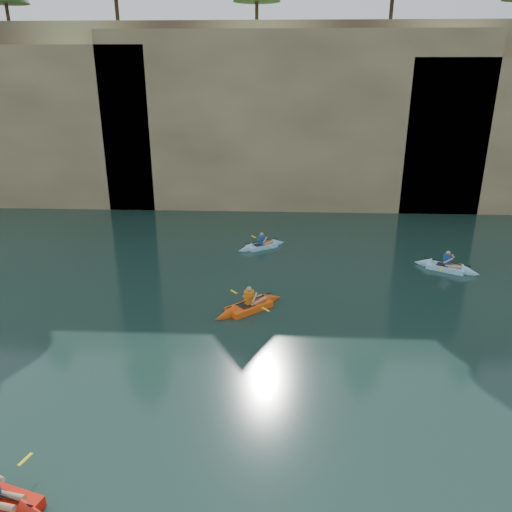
{
  "coord_description": "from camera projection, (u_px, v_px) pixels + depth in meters",
  "views": [
    {
      "loc": [
        1.3,
        -10.24,
        8.87
      ],
      "look_at": [
        0.53,
        5.23,
        3.0
      ],
      "focal_mm": 35.0,
      "sensor_mm": 36.0,
      "label": 1
    }
  ],
  "objects": [
    {
      "name": "kayaker_orange",
      "position": [
        249.0,
        306.0,
        19.43
      ],
      "size": [
        2.91,
        2.69,
        1.23
      ],
      "rotation": [
        0.0,
        0.0,
        0.72
      ],
      "color": "#F0540F",
      "rests_on": "ground"
    },
    {
      "name": "kayaker_ltblue_mid",
      "position": [
        262.0,
        246.0,
        26.11
      ],
      "size": [
        2.69,
        2.06,
        1.06
      ],
      "rotation": [
        0.0,
        0.0,
        0.58
      ],
      "color": "#8FD5F0",
      "rests_on": "ground"
    },
    {
      "name": "sea_cave_east",
      "position": [
        416.0,
        178.0,
        32.01
      ],
      "size": [
        5.0,
        1.0,
        4.5
      ],
      "primitive_type": "cube",
      "color": "black",
      "rests_on": "ground"
    },
    {
      "name": "cliff_slab_center",
      "position": [
        293.0,
        121.0,
        31.77
      ],
      "size": [
        24.0,
        2.4,
        11.4
      ],
      "primitive_type": "cube",
      "color": "tan",
      "rests_on": "ground"
    },
    {
      "name": "sea_cave_center",
      "position": [
        200.0,
        185.0,
        32.89
      ],
      "size": [
        3.5,
        1.0,
        3.2
      ],
      "primitive_type": "cube",
      "color": "black",
      "rests_on": "ground"
    },
    {
      "name": "cliff",
      "position": [
        265.0,
        107.0,
        38.67
      ],
      "size": [
        70.0,
        16.0,
        12.0
      ],
      "primitive_type": "cube",
      "color": "tan",
      "rests_on": "ground"
    },
    {
      "name": "ground",
      "position": [
        225.0,
        437.0,
        12.77
      ],
      "size": [
        160.0,
        160.0,
        0.0
      ],
      "primitive_type": "plane",
      "color": "black",
      "rests_on": "ground"
    },
    {
      "name": "kayaker_ltblue_near",
      "position": [
        446.0,
        267.0,
        23.27
      ],
      "size": [
        2.93,
        2.12,
        1.18
      ],
      "rotation": [
        0.0,
        0.0,
        -0.53
      ],
      "color": "#92D6F5",
      "rests_on": "ground"
    }
  ]
}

